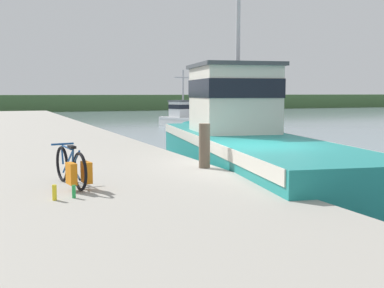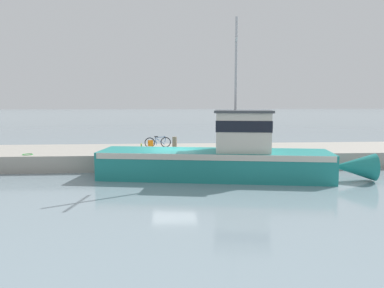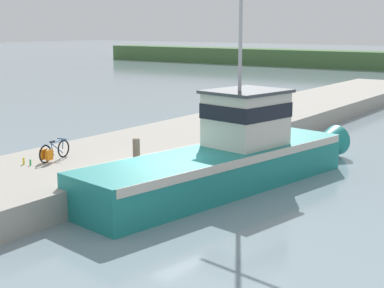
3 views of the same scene
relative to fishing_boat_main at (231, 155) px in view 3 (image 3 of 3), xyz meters
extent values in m
plane|color=gray|center=(-1.29, -2.79, -1.23)|extent=(320.00, 320.00, 0.00)
cube|color=#A39E93|center=(-5.07, -2.79, -0.73)|extent=(5.96, 80.00, 0.99)
cube|color=teal|center=(-0.12, -0.69, -0.48)|extent=(4.96, 12.58, 1.50)
cone|color=teal|center=(1.13, 6.44, -0.48)|extent=(1.79, 2.42, 1.42)
cube|color=beige|center=(-0.12, -0.69, 0.12)|extent=(4.97, 12.35, 0.30)
cube|color=beige|center=(0.14, 0.82, 1.30)|extent=(2.75, 3.13, 2.05)
cube|color=black|center=(0.14, 0.82, 1.66)|extent=(2.80, 3.19, 0.57)
cube|color=#3D4247|center=(0.14, 0.82, 2.39)|extent=(2.97, 3.38, 0.12)
cylinder|color=#B2B2B7|center=(0.07, 0.41, 4.84)|extent=(0.14, 0.14, 4.79)
torus|color=black|center=(-5.59, -4.33, 0.12)|extent=(0.17, 0.70, 0.70)
torus|color=black|center=(-5.76, -3.26, 0.12)|extent=(0.17, 0.70, 0.70)
cylinder|color=navy|center=(-5.62, -4.16, 0.04)|extent=(0.09, 0.37, 0.19)
cylinder|color=navy|center=(-5.65, -3.93, 0.23)|extent=(0.06, 0.15, 0.54)
cylinder|color=navy|center=(-5.63, -4.10, 0.30)|extent=(0.11, 0.48, 0.40)
cylinder|color=navy|center=(-5.70, -3.65, 0.22)|extent=(0.14, 0.69, 0.54)
cylinder|color=navy|center=(-5.71, -3.60, 0.48)|extent=(0.12, 0.56, 0.05)
cylinder|color=navy|center=(-5.76, -3.29, 0.30)|extent=(0.05, 0.11, 0.36)
cylinder|color=navy|center=(-5.75, -3.32, 0.52)|extent=(0.44, 0.11, 0.04)
cube|color=black|center=(-5.66, -3.90, 0.52)|extent=(0.14, 0.25, 0.05)
cube|color=orange|center=(-5.74, -4.30, 0.08)|extent=(0.17, 0.33, 0.39)
cube|color=orange|center=(-5.46, -4.26, 0.08)|extent=(0.17, 0.33, 0.39)
cylinder|color=brown|center=(-2.44, -2.74, 0.29)|extent=(0.26, 0.26, 1.04)
cylinder|color=green|center=(-5.79, -4.90, -0.12)|extent=(0.06, 0.06, 0.22)
cylinder|color=yellow|center=(-6.11, -4.95, -0.10)|extent=(0.07, 0.07, 0.26)
camera|label=1|loc=(-6.97, -12.97, 1.52)|focal=45.00mm
camera|label=2|loc=(19.65, -3.34, 2.96)|focal=35.00mm
camera|label=3|loc=(11.34, -18.95, 4.92)|focal=55.00mm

